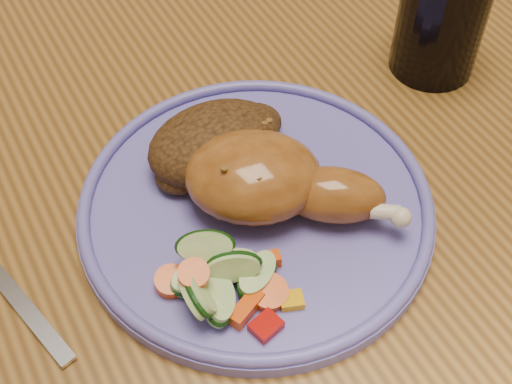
{
  "coord_description": "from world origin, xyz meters",
  "views": [
    {
      "loc": [
        -0.26,
        -0.36,
        1.2
      ],
      "look_at": [
        -0.09,
        -0.06,
        0.78
      ],
      "focal_mm": 50.0,
      "sensor_mm": 36.0,
      "label": 1
    }
  ],
  "objects_px": {
    "fork": "(7,286)",
    "drinking_glass": "(441,21)",
    "plate": "(256,209)",
    "dining_table": "(307,183)"
  },
  "relations": [
    {
      "from": "plate",
      "to": "drinking_glass",
      "type": "relative_size",
      "value": 2.69
    },
    {
      "from": "dining_table",
      "to": "fork",
      "type": "bearing_deg",
      "value": -172.52
    },
    {
      "from": "dining_table",
      "to": "plate",
      "type": "relative_size",
      "value": 5.05
    },
    {
      "from": "fork",
      "to": "drinking_glass",
      "type": "xyz_separation_m",
      "value": [
        0.42,
        0.05,
        0.05
      ]
    },
    {
      "from": "plate",
      "to": "fork",
      "type": "bearing_deg",
      "value": 172.1
    },
    {
      "from": "fork",
      "to": "drinking_glass",
      "type": "distance_m",
      "value": 0.43
    },
    {
      "from": "plate",
      "to": "drinking_glass",
      "type": "distance_m",
      "value": 0.25
    },
    {
      "from": "dining_table",
      "to": "drinking_glass",
      "type": "height_order",
      "value": "drinking_glass"
    },
    {
      "from": "fork",
      "to": "drinking_glass",
      "type": "bearing_deg",
      "value": 6.61
    },
    {
      "from": "plate",
      "to": "fork",
      "type": "xyz_separation_m",
      "value": [
        -0.19,
        0.03,
        -0.0
      ]
    }
  ]
}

